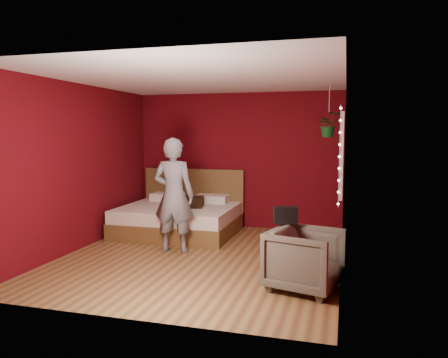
# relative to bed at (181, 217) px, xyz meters

# --- Properties ---
(floor) EXTENTS (4.50, 4.50, 0.00)m
(floor) POSITION_rel_bed_xyz_m (0.88, -1.43, -0.29)
(floor) COLOR olive
(floor) RESTS_ON ground
(room_walls) EXTENTS (4.04, 4.54, 2.62)m
(room_walls) POSITION_rel_bed_xyz_m (0.88, -1.43, 1.39)
(room_walls) COLOR #56090C
(room_walls) RESTS_ON ground
(window) EXTENTS (0.05, 0.97, 1.27)m
(window) POSITION_rel_bed_xyz_m (2.84, -0.53, 1.21)
(window) COLOR white
(window) RESTS_ON room_walls
(fairy_lights) EXTENTS (0.04, 0.04, 1.45)m
(fairy_lights) POSITION_rel_bed_xyz_m (2.82, -1.05, 1.21)
(fairy_lights) COLOR silver
(fairy_lights) RESTS_ON room_walls
(bed) EXTENTS (2.04, 1.73, 1.12)m
(bed) POSITION_rel_bed_xyz_m (0.00, 0.00, 0.00)
(bed) COLOR brown
(bed) RESTS_ON ground
(person) EXTENTS (0.65, 0.43, 1.76)m
(person) POSITION_rel_bed_xyz_m (0.38, -1.24, 0.59)
(person) COLOR slate
(person) RESTS_ON ground
(armchair) EXTENTS (0.96, 0.95, 0.72)m
(armchair) POSITION_rel_bed_xyz_m (2.48, -2.37, 0.07)
(armchair) COLOR #5C5748
(armchair) RESTS_ON ground
(handbag) EXTENTS (0.32, 0.22, 0.21)m
(handbag) POSITION_rel_bed_xyz_m (2.21, -2.10, 0.53)
(handbag) COLOR black
(handbag) RESTS_ON armchair
(throw_pillow) EXTENTS (0.58, 0.58, 0.17)m
(throw_pillow) POSITION_rel_bed_xyz_m (0.21, -0.08, 0.30)
(throw_pillow) COLOR #332111
(throw_pillow) RESTS_ON bed
(hanging_plant) EXTENTS (0.44, 0.41, 0.84)m
(hanging_plant) POSITION_rel_bed_xyz_m (2.62, -0.09, 1.67)
(hanging_plant) COLOR silver
(hanging_plant) RESTS_ON room_walls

